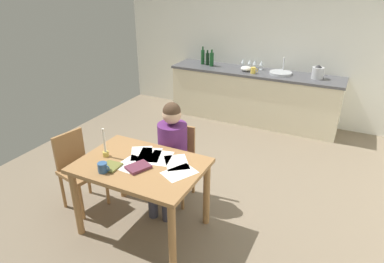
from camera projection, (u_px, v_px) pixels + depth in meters
The scene contains 28 objects.
ground_plane at pixel (197, 184), 4.30m from camera, with size 5.20×5.20×0.04m, color #7A6B56.
wall_back at pixel (263, 43), 5.84m from camera, with size 5.20×0.12×2.60m, color silver.
kitchen_counter at pixel (253, 96), 5.91m from camera, with size 2.89×0.64×0.90m.
dining_table at pixel (141, 175), 3.27m from camera, with size 1.19×0.83×0.76m.
chair_at_table at pixel (176, 160), 3.87m from camera, with size 0.44×0.44×0.86m.
person_seated at pixel (170, 150), 3.66m from camera, with size 0.36×0.61×1.19m.
chair_side_empty at pixel (78, 167), 3.71m from camera, with size 0.47×0.47×0.86m.
coffee_mug at pixel (103, 168), 3.07m from camera, with size 0.12×0.09×0.09m.
candlestick at pixel (105, 149), 3.32m from camera, with size 0.06×0.06×0.30m.
book_magazine at pixel (138, 167), 3.14m from camera, with size 0.16×0.21×0.03m, color brown.
book_cookery at pixel (111, 166), 3.16m from camera, with size 0.16×0.17×0.02m, color olive.
paper_letter at pixel (150, 155), 3.38m from camera, with size 0.21×0.30×0.00m, color white.
paper_bill at pixel (177, 162), 3.24m from camera, with size 0.21×0.30×0.00m, color white.
paper_envelope at pixel (179, 173), 3.08m from camera, with size 0.21×0.30×0.00m, color white.
paper_receipt at pixel (142, 153), 3.41m from camera, with size 0.21×0.30×0.00m, color white.
paper_notice at pixel (131, 164), 3.22m from camera, with size 0.21×0.30×0.00m, color white.
paper_flyer at pixel (160, 158), 3.32m from camera, with size 0.21×0.30×0.00m, color white.
sink_unit at pixel (281, 73), 5.54m from camera, with size 0.36×0.36×0.24m.
bottle_oil at pixel (203, 57), 6.11m from camera, with size 0.06×0.06×0.31m.
bottle_vinegar at pixel (207, 59), 6.06m from camera, with size 0.06×0.06×0.26m.
bottle_wine_red at pixel (212, 59), 5.98m from camera, with size 0.07×0.07×0.29m.
mixing_bowl at pixel (246, 69), 5.72m from camera, with size 0.18×0.18×0.08m, color white.
stovetop_kettle at pixel (318, 73), 5.28m from camera, with size 0.18×0.18×0.22m.
wine_glass_near_sink at pixel (261, 63), 5.77m from camera, with size 0.07×0.07×0.15m.
wine_glass_by_kettle at pixel (255, 63), 5.82m from camera, with size 0.07×0.07×0.15m.
wine_glass_back_left at pixel (250, 62), 5.86m from camera, with size 0.07×0.07×0.15m.
wine_glass_back_right at pixel (243, 61), 5.91m from camera, with size 0.07×0.07×0.15m.
teacup_on_counter at pixel (253, 70), 5.57m from camera, with size 0.12×0.08×0.10m.
Camera 1 is at (1.54, -3.26, 2.41)m, focal length 31.80 mm.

